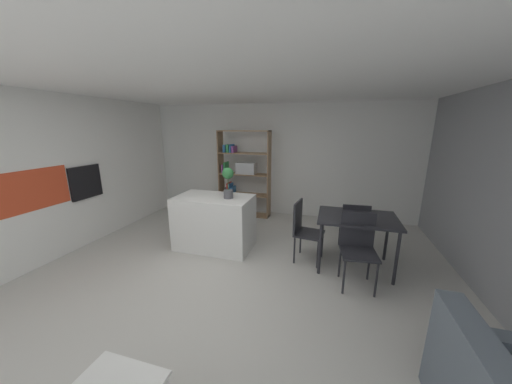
{
  "coord_description": "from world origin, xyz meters",
  "views": [
    {
      "loc": [
        1.43,
        -2.85,
        2.04
      ],
      "look_at": [
        0.29,
        1.04,
        1.02
      ],
      "focal_mm": 18.17,
      "sensor_mm": 36.0,
      "label": 1
    }
  ],
  "objects_px": {
    "built_in_oven": "(86,182)",
    "kitchen_island": "(215,222)",
    "dining_table": "(357,222)",
    "dining_chair_island_side": "(303,226)",
    "dining_chair_far": "(354,223)",
    "potted_plant_on_island": "(228,180)",
    "open_bookshelf": "(242,173)",
    "dining_chair_near": "(358,243)"
  },
  "relations": [
    {
      "from": "open_bookshelf",
      "to": "dining_table",
      "type": "distance_m",
      "value": 2.99
    },
    {
      "from": "dining_chair_far",
      "to": "kitchen_island",
      "type": "bearing_deg",
      "value": 6.63
    },
    {
      "from": "potted_plant_on_island",
      "to": "dining_chair_far",
      "type": "relative_size",
      "value": 0.58
    },
    {
      "from": "kitchen_island",
      "to": "dining_chair_island_side",
      "type": "relative_size",
      "value": 1.35
    },
    {
      "from": "built_in_oven",
      "to": "kitchen_island",
      "type": "xyz_separation_m",
      "value": [
        2.21,
        0.43,
        -0.66
      ]
    },
    {
      "from": "kitchen_island",
      "to": "dining_table",
      "type": "bearing_deg",
      "value": -0.78
    },
    {
      "from": "built_in_oven",
      "to": "kitchen_island",
      "type": "relative_size",
      "value": 0.46
    },
    {
      "from": "open_bookshelf",
      "to": "dining_chair_near",
      "type": "bearing_deg",
      "value": -43.08
    },
    {
      "from": "dining_chair_near",
      "to": "dining_chair_island_side",
      "type": "bearing_deg",
      "value": 143.72
    },
    {
      "from": "potted_plant_on_island",
      "to": "dining_table",
      "type": "xyz_separation_m",
      "value": [
        2.0,
        -0.03,
        -0.5
      ]
    },
    {
      "from": "dining_chair_near",
      "to": "potted_plant_on_island",
      "type": "bearing_deg",
      "value": 161.14
    },
    {
      "from": "potted_plant_on_island",
      "to": "dining_chair_near",
      "type": "height_order",
      "value": "potted_plant_on_island"
    },
    {
      "from": "potted_plant_on_island",
      "to": "dining_chair_island_side",
      "type": "bearing_deg",
      "value": -0.56
    },
    {
      "from": "kitchen_island",
      "to": "open_bookshelf",
      "type": "relative_size",
      "value": 0.65
    },
    {
      "from": "dining_chair_far",
      "to": "dining_chair_island_side",
      "type": "distance_m",
      "value": 0.88
    },
    {
      "from": "dining_table",
      "to": "dining_chair_near",
      "type": "height_order",
      "value": "dining_chair_near"
    },
    {
      "from": "kitchen_island",
      "to": "open_bookshelf",
      "type": "distance_m",
      "value": 1.85
    },
    {
      "from": "built_in_oven",
      "to": "open_bookshelf",
      "type": "xyz_separation_m",
      "value": [
        2.1,
        2.19,
        -0.1
      ]
    },
    {
      "from": "kitchen_island",
      "to": "dining_chair_far",
      "type": "distance_m",
      "value": 2.31
    },
    {
      "from": "built_in_oven",
      "to": "open_bookshelf",
      "type": "bearing_deg",
      "value": 46.22
    },
    {
      "from": "dining_chair_near",
      "to": "dining_chair_far",
      "type": "height_order",
      "value": "dining_chair_near"
    },
    {
      "from": "dining_chair_near",
      "to": "dining_chair_far",
      "type": "bearing_deg",
      "value": 82.79
    },
    {
      "from": "dining_table",
      "to": "dining_chair_island_side",
      "type": "relative_size",
      "value": 1.16
    },
    {
      "from": "potted_plant_on_island",
      "to": "open_bookshelf",
      "type": "distance_m",
      "value": 1.81
    },
    {
      "from": "open_bookshelf",
      "to": "dining_chair_far",
      "type": "distance_m",
      "value": 2.78
    },
    {
      "from": "dining_chair_near",
      "to": "dining_chair_island_side",
      "type": "distance_m",
      "value": 0.87
    },
    {
      "from": "dining_table",
      "to": "dining_chair_island_side",
      "type": "height_order",
      "value": "dining_chair_island_side"
    },
    {
      "from": "kitchen_island",
      "to": "potted_plant_on_island",
      "type": "bearing_deg",
      "value": -1.11
    },
    {
      "from": "built_in_oven",
      "to": "dining_chair_far",
      "type": "relative_size",
      "value": 0.67
    },
    {
      "from": "dining_table",
      "to": "dining_chair_near",
      "type": "distance_m",
      "value": 0.44
    },
    {
      "from": "built_in_oven",
      "to": "dining_chair_island_side",
      "type": "xyz_separation_m",
      "value": [
        3.71,
        0.41,
        -0.56
      ]
    },
    {
      "from": "kitchen_island",
      "to": "built_in_oven",
      "type": "bearing_deg",
      "value": -168.95
    },
    {
      "from": "potted_plant_on_island",
      "to": "dining_table",
      "type": "relative_size",
      "value": 0.46
    },
    {
      "from": "dining_table",
      "to": "potted_plant_on_island",
      "type": "bearing_deg",
      "value": 179.27
    },
    {
      "from": "kitchen_island",
      "to": "dining_table",
      "type": "relative_size",
      "value": 1.17
    },
    {
      "from": "open_bookshelf",
      "to": "dining_table",
      "type": "bearing_deg",
      "value": -36.96
    },
    {
      "from": "dining_chair_far",
      "to": "dining_chair_island_side",
      "type": "relative_size",
      "value": 0.92
    },
    {
      "from": "built_in_oven",
      "to": "dining_chair_island_side",
      "type": "bearing_deg",
      "value": 6.35
    },
    {
      "from": "built_in_oven",
      "to": "dining_table",
      "type": "bearing_deg",
      "value": 5.1
    },
    {
      "from": "built_in_oven",
      "to": "dining_table",
      "type": "xyz_separation_m",
      "value": [
        4.48,
        0.4,
        -0.41
      ]
    },
    {
      "from": "built_in_oven",
      "to": "potted_plant_on_island",
      "type": "relative_size",
      "value": 1.16
    },
    {
      "from": "potted_plant_on_island",
      "to": "open_bookshelf",
      "type": "bearing_deg",
      "value": 102.16
    }
  ]
}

